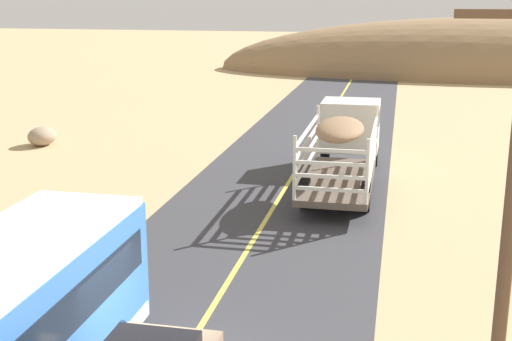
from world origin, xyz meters
TOP-DOWN VIEW (x-y plane):
  - livestock_truck at (2.18, 16.60)m, footprint 2.53×9.70m
  - power_pole_near at (6.13, -0.44)m, footprint 2.20×0.24m
  - boulder_near_shoulder at (-13.40, 19.65)m, footprint 1.34×1.69m
  - distant_hill at (14.25, 56.63)m, footprint 55.66×16.73m

SIDE VIEW (x-z plane):
  - distant_hill at x=14.25m, z-range -5.30..5.30m
  - boulder_near_shoulder at x=-13.40m, z-range 0.00..0.94m
  - livestock_truck at x=2.18m, z-range 0.28..3.30m
  - power_pole_near at x=6.13m, z-range 0.29..8.18m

